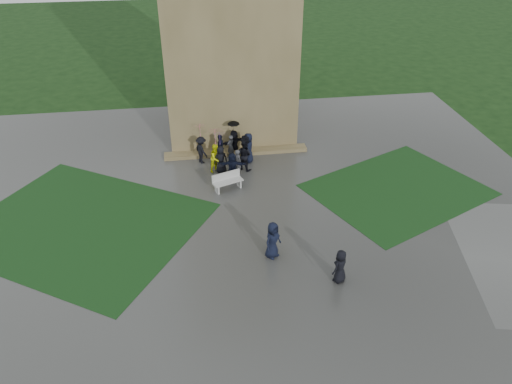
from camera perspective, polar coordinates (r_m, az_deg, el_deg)
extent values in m
plane|color=black|center=(22.95, 0.59, -7.93)|extent=(120.00, 120.00, 0.00)
cube|color=#363634|center=(24.49, -0.11, -4.92)|extent=(34.00, 34.00, 0.02)
cube|color=black|center=(26.59, -19.24, -3.61)|extent=(14.10, 13.46, 0.01)
cube|color=black|center=(29.02, 15.89, 0.26)|extent=(11.12, 10.15, 0.01)
cube|color=brown|center=(31.67, -2.28, 4.59)|extent=(9.00, 0.80, 0.22)
cube|color=#B7B7B2|center=(27.72, -3.22, 1.17)|extent=(1.78, 1.09, 0.07)
cube|color=#B7B7B2|center=(27.62, -4.48, 0.35)|extent=(0.25, 0.46, 0.48)
cube|color=#B7B7B2|center=(28.12, -1.96, 1.06)|extent=(0.25, 0.46, 0.48)
cube|color=#B7B7B2|center=(27.79, -3.47, 1.86)|extent=(1.62, 0.66, 0.46)
imported|color=black|center=(30.22, -1.23, 4.92)|extent=(0.84, 1.78, 1.85)
imported|color=black|center=(30.34, -0.88, 5.08)|extent=(0.80, 1.03, 1.88)
imported|color=black|center=(31.05, -2.53, 5.57)|extent=(1.72, 1.16, 1.75)
imported|color=#3C3C40|center=(30.88, -2.92, 5.19)|extent=(0.67, 0.63, 1.54)
imported|color=black|center=(30.58, -4.08, 5.08)|extent=(0.82, 1.14, 1.75)
imported|color=black|center=(30.45, -6.26, 4.80)|extent=(1.04, 1.25, 1.72)
imported|color=#CBD30C|center=(29.44, -4.57, 3.91)|extent=(0.96, 0.92, 1.74)
imported|color=black|center=(29.35, -4.05, 3.74)|extent=(0.90, 0.69, 1.66)
imported|color=black|center=(28.63, -2.71, 3.00)|extent=(1.59, 0.79, 1.65)
imported|color=#3C3C40|center=(29.07, -2.06, 3.45)|extent=(0.57, 0.68, 1.60)
imported|color=black|center=(29.50, -1.34, 4.27)|extent=(1.04, 1.03, 1.92)
imported|color=#E65E82|center=(28.83, -4.68, 6.29)|extent=(1.09, 1.09, 1.00)
imported|color=#613186|center=(28.74, -4.15, 6.08)|extent=(0.89, 0.89, 0.82)
imported|color=black|center=(30.53, -2.58, 7.57)|extent=(0.73, 0.73, 0.64)
imported|color=#E65E82|center=(29.88, -6.41, 7.00)|extent=(0.88, 0.88, 0.81)
imported|color=black|center=(22.66, 1.91, -5.51)|extent=(1.08, 1.05, 1.84)
imported|color=black|center=(21.72, 9.61, -8.38)|extent=(0.95, 0.90, 1.60)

